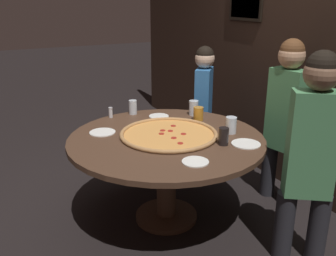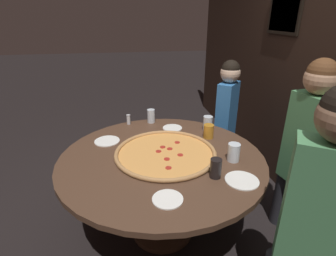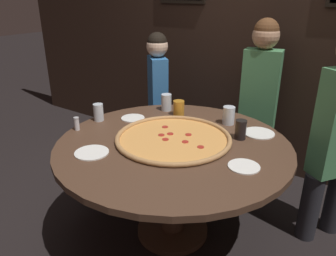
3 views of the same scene
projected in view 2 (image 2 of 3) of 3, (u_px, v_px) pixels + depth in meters
ground_plane at (163, 230)px, 2.29m from camera, size 24.00×24.00×0.00m
dining_table at (162, 171)px, 2.05m from camera, size 1.55×1.55×0.74m
giant_pizza at (166, 153)px, 2.02m from camera, size 0.78×0.78×0.03m
drink_cup_front_edge at (209, 131)px, 2.27m from camera, size 0.09×0.09×0.12m
drink_cup_beside_pizza at (216, 168)px, 1.71m from camera, size 0.08×0.08×0.13m
drink_cup_centre_back at (208, 124)px, 2.41m from camera, size 0.09×0.09×0.14m
drink_cup_by_shaker at (234, 152)px, 1.91m from camera, size 0.09×0.09×0.13m
drink_cup_far_right at (151, 116)px, 2.60m from camera, size 0.08×0.08×0.13m
white_plate_near_front at (168, 199)px, 1.52m from camera, size 0.18×0.18×0.01m
white_plate_beside_cup at (242, 180)px, 1.69m from camera, size 0.22×0.22×0.01m
white_plate_far_back at (172, 128)px, 2.48m from camera, size 0.18×0.18×0.01m
white_plate_left_side at (107, 141)px, 2.22m from camera, size 0.21×0.21×0.01m
condiment_shaker at (129, 119)px, 2.56m from camera, size 0.04×0.04×0.10m
diner_side_right at (306, 145)px, 1.96m from camera, size 0.38×0.22×1.47m
diner_far_left at (226, 115)px, 2.77m from camera, size 0.33×0.31×1.33m
diner_centre_back at (317, 216)px, 1.25m from camera, size 0.32×0.38×1.49m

